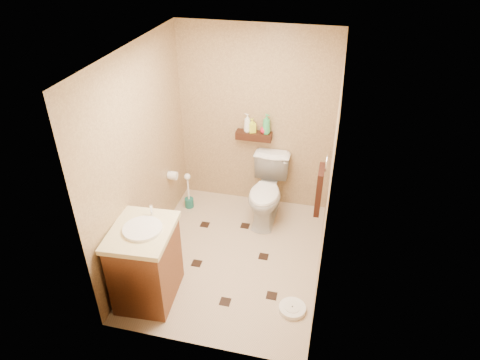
# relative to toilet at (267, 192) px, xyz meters

# --- Properties ---
(ground) EXTENTS (2.50, 2.50, 0.00)m
(ground) POSITION_rel_toilet_xyz_m (-0.25, -0.83, -0.41)
(ground) COLOR beige
(ground) RESTS_ON ground
(wall_back) EXTENTS (2.00, 0.04, 2.40)m
(wall_back) POSITION_rel_toilet_xyz_m (-0.25, 0.42, 0.79)
(wall_back) COLOR tan
(wall_back) RESTS_ON ground
(wall_front) EXTENTS (2.00, 0.04, 2.40)m
(wall_front) POSITION_rel_toilet_xyz_m (-0.25, -2.08, 0.79)
(wall_front) COLOR tan
(wall_front) RESTS_ON ground
(wall_left) EXTENTS (0.04, 2.50, 2.40)m
(wall_left) POSITION_rel_toilet_xyz_m (-1.25, -0.83, 0.79)
(wall_left) COLOR tan
(wall_left) RESTS_ON ground
(wall_right) EXTENTS (0.04, 2.50, 2.40)m
(wall_right) POSITION_rel_toilet_xyz_m (0.75, -0.83, 0.79)
(wall_right) COLOR tan
(wall_right) RESTS_ON ground
(ceiling) EXTENTS (2.00, 2.50, 0.02)m
(ceiling) POSITION_rel_toilet_xyz_m (-0.25, -0.83, 1.99)
(ceiling) COLOR white
(ceiling) RESTS_ON wall_back
(wall_shelf) EXTENTS (0.46, 0.14, 0.10)m
(wall_shelf) POSITION_rel_toilet_xyz_m (-0.25, 0.34, 0.61)
(wall_shelf) COLOR #3C1B10
(wall_shelf) RESTS_ON wall_back
(floor_accents) EXTENTS (1.16, 1.40, 0.01)m
(floor_accents) POSITION_rel_toilet_xyz_m (-0.22, -0.87, -0.41)
(floor_accents) COLOR black
(floor_accents) RESTS_ON ground
(toilet) EXTENTS (0.47, 0.81, 0.83)m
(toilet) POSITION_rel_toilet_xyz_m (0.00, 0.00, 0.00)
(toilet) COLOR white
(toilet) RESTS_ON ground
(vanity) EXTENTS (0.63, 0.75, 1.01)m
(vanity) POSITION_rel_toilet_xyz_m (-0.95, -1.60, 0.03)
(vanity) COLOR brown
(vanity) RESTS_ON ground
(bathroom_scale) EXTENTS (0.33, 0.33, 0.06)m
(bathroom_scale) POSITION_rel_toilet_xyz_m (0.54, -1.47, -0.39)
(bathroom_scale) COLOR white
(bathroom_scale) RESTS_ON ground
(toilet_brush) EXTENTS (0.12, 0.12, 0.53)m
(toilet_brush) POSITION_rel_toilet_xyz_m (-1.07, 0.01, -0.23)
(toilet_brush) COLOR #186359
(toilet_brush) RESTS_ON ground
(towel_ring) EXTENTS (0.12, 0.30, 0.76)m
(towel_ring) POSITION_rel_toilet_xyz_m (0.66, -0.58, 0.53)
(towel_ring) COLOR silver
(towel_ring) RESTS_ON wall_right
(toilet_paper) EXTENTS (0.12, 0.11, 0.12)m
(toilet_paper) POSITION_rel_toilet_xyz_m (-1.19, -0.18, 0.19)
(toilet_paper) COLOR white
(toilet_paper) RESTS_ON wall_left
(bottle_a) EXTENTS (0.12, 0.12, 0.24)m
(bottle_a) POSITION_rel_toilet_xyz_m (-0.33, 0.34, 0.78)
(bottle_a) COLOR white
(bottle_a) RESTS_ON wall_shelf
(bottle_b) EXTENTS (0.11, 0.11, 0.18)m
(bottle_b) POSITION_rel_toilet_xyz_m (-0.27, 0.34, 0.75)
(bottle_b) COLOR #D7E931
(bottle_b) RESTS_ON wall_shelf
(bottle_c) EXTENTS (0.11, 0.11, 0.13)m
(bottle_c) POSITION_rel_toilet_xyz_m (-0.12, 0.34, 0.72)
(bottle_c) COLOR red
(bottle_c) RESTS_ON wall_shelf
(bottle_d) EXTENTS (0.14, 0.14, 0.26)m
(bottle_d) POSITION_rel_toilet_xyz_m (-0.09, 0.34, 0.79)
(bottle_d) COLOR #3AAE61
(bottle_d) RESTS_ON wall_shelf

